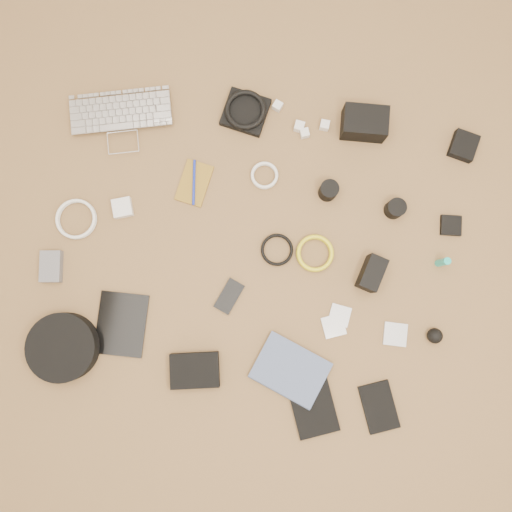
% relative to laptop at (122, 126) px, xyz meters
% --- Properties ---
extents(room_shell, '(4.04, 4.04, 2.58)m').
position_rel_laptop_xyz_m(room_shell, '(0.52, -0.34, 1.24)').
color(room_shell, olive).
rests_on(room_shell, ground).
extents(laptop, '(0.40, 0.33, 0.03)m').
position_rel_laptop_xyz_m(laptop, '(0.00, 0.00, 0.00)').
color(laptop, '#B9B9BD').
rests_on(laptop, ground).
extents(headphone_pouch, '(0.16, 0.16, 0.03)m').
position_rel_laptop_xyz_m(headphone_pouch, '(0.41, 0.12, -0.00)').
color(headphone_pouch, black).
rests_on(headphone_pouch, ground).
extents(headphones, '(0.18, 0.18, 0.02)m').
position_rel_laptop_xyz_m(headphones, '(0.41, 0.12, 0.02)').
color(headphones, black).
rests_on(headphones, headphone_pouch).
extents(charger_a, '(0.04, 0.04, 0.03)m').
position_rel_laptop_xyz_m(charger_a, '(0.52, 0.17, -0.00)').
color(charger_a, silver).
rests_on(charger_a, ground).
extents(charger_b, '(0.04, 0.04, 0.03)m').
position_rel_laptop_xyz_m(charger_b, '(0.60, 0.11, 0.00)').
color(charger_b, silver).
rests_on(charger_b, ground).
extents(charger_c, '(0.03, 0.03, 0.03)m').
position_rel_laptop_xyz_m(charger_c, '(0.69, 0.13, 0.00)').
color(charger_c, silver).
rests_on(charger_c, ground).
extents(charger_d, '(0.04, 0.04, 0.03)m').
position_rel_laptop_xyz_m(charger_d, '(0.63, 0.09, -0.00)').
color(charger_d, silver).
rests_on(charger_d, ground).
extents(dslr_camera, '(0.16, 0.12, 0.09)m').
position_rel_laptop_xyz_m(dslr_camera, '(0.82, 0.15, 0.03)').
color(dslr_camera, black).
rests_on(dslr_camera, ground).
extents(lens_pouch, '(0.10, 0.11, 0.03)m').
position_rel_laptop_xyz_m(lens_pouch, '(1.17, 0.14, 0.00)').
color(lens_pouch, black).
rests_on(lens_pouch, ground).
extents(notebook_olive, '(0.11, 0.16, 0.01)m').
position_rel_laptop_xyz_m(notebook_olive, '(0.28, -0.15, -0.01)').
color(notebook_olive, olive).
rests_on(notebook_olive, ground).
extents(pen_blue, '(0.04, 0.16, 0.01)m').
position_rel_laptop_xyz_m(pen_blue, '(0.28, -0.15, -0.00)').
color(pen_blue, '#1425A6').
rests_on(pen_blue, notebook_olive).
extents(cable_white_a, '(0.12, 0.12, 0.01)m').
position_rel_laptop_xyz_m(cable_white_a, '(0.52, -0.08, -0.01)').
color(cable_white_a, white).
rests_on(cable_white_a, ground).
extents(lens_a, '(0.08, 0.08, 0.07)m').
position_rel_laptop_xyz_m(lens_a, '(0.74, -0.10, 0.02)').
color(lens_a, black).
rests_on(lens_a, ground).
extents(lens_b, '(0.07, 0.07, 0.06)m').
position_rel_laptop_xyz_m(lens_b, '(0.97, -0.12, 0.02)').
color(lens_b, black).
rests_on(lens_b, ground).
extents(card_reader, '(0.08, 0.08, 0.02)m').
position_rel_laptop_xyz_m(card_reader, '(1.17, -0.14, -0.01)').
color(card_reader, black).
rests_on(card_reader, ground).
extents(power_brick, '(0.08, 0.08, 0.03)m').
position_rel_laptop_xyz_m(power_brick, '(0.06, -0.28, -0.00)').
color(power_brick, silver).
rests_on(power_brick, ground).
extents(cable_white_b, '(0.17, 0.17, 0.01)m').
position_rel_laptop_xyz_m(cable_white_b, '(-0.09, -0.35, -0.01)').
color(cable_white_b, white).
rests_on(cable_white_b, ground).
extents(cable_black, '(0.12, 0.12, 0.01)m').
position_rel_laptop_xyz_m(cable_black, '(0.60, -0.33, -0.01)').
color(cable_black, black).
rests_on(cable_black, ground).
extents(cable_yellow, '(0.16, 0.16, 0.01)m').
position_rel_laptop_xyz_m(cable_yellow, '(0.73, -0.32, -0.01)').
color(cable_yellow, yellow).
rests_on(cable_yellow, ground).
extents(flash, '(0.08, 0.12, 0.08)m').
position_rel_laptop_xyz_m(flash, '(0.92, -0.35, 0.03)').
color(flash, black).
rests_on(flash, ground).
extents(lens_cleaner, '(0.03, 0.03, 0.08)m').
position_rel_laptop_xyz_m(lens_cleaner, '(1.15, -0.28, 0.03)').
color(lens_cleaner, '#1AAFA0').
rests_on(lens_cleaner, ground).
extents(battery_charger, '(0.09, 0.12, 0.03)m').
position_rel_laptop_xyz_m(battery_charger, '(-0.13, -0.52, 0.00)').
color(battery_charger, '#5E5E63').
rests_on(battery_charger, ground).
extents(tablet, '(0.18, 0.22, 0.01)m').
position_rel_laptop_xyz_m(tablet, '(0.14, -0.67, -0.01)').
color(tablet, black).
rests_on(tablet, ground).
extents(phone, '(0.09, 0.13, 0.01)m').
position_rel_laptop_xyz_m(phone, '(0.47, -0.51, -0.01)').
color(phone, black).
rests_on(phone, ground).
extents(filter_case_left, '(0.09, 0.09, 0.01)m').
position_rel_laptop_xyz_m(filter_case_left, '(0.83, -0.55, -0.01)').
color(filter_case_left, silver).
rests_on(filter_case_left, ground).
extents(filter_case_mid, '(0.07, 0.07, 0.01)m').
position_rel_laptop_xyz_m(filter_case_mid, '(0.85, -0.51, -0.01)').
color(filter_case_mid, silver).
rests_on(filter_case_mid, ground).
extents(filter_case_right, '(0.08, 0.08, 0.01)m').
position_rel_laptop_xyz_m(filter_case_right, '(1.04, -0.54, -0.01)').
color(filter_case_right, silver).
rests_on(filter_case_right, ground).
extents(air_blower, '(0.06, 0.06, 0.05)m').
position_rel_laptop_xyz_m(air_blower, '(1.16, -0.52, 0.01)').
color(air_blower, black).
rests_on(air_blower, ground).
extents(headphone_case, '(0.30, 0.30, 0.06)m').
position_rel_laptop_xyz_m(headphone_case, '(-0.03, -0.77, 0.02)').
color(headphone_case, black).
rests_on(headphone_case, ground).
extents(drive_case, '(0.18, 0.15, 0.04)m').
position_rel_laptop_xyz_m(drive_case, '(0.41, -0.77, 0.01)').
color(drive_case, black).
rests_on(drive_case, ground).
extents(paperback, '(0.27, 0.23, 0.02)m').
position_rel_laptop_xyz_m(paperback, '(0.69, -0.80, -0.00)').
color(paperback, '#48577A').
rests_on(paperback, ground).
extents(notebook_black_a, '(0.21, 0.25, 0.02)m').
position_rel_laptop_xyz_m(notebook_black_a, '(0.80, -0.80, -0.01)').
color(notebook_black_a, black).
rests_on(notebook_black_a, ground).
extents(notebook_black_b, '(0.16, 0.18, 0.01)m').
position_rel_laptop_xyz_m(notebook_black_b, '(1.02, -0.78, -0.01)').
color(notebook_black_b, black).
rests_on(notebook_black_b, ground).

